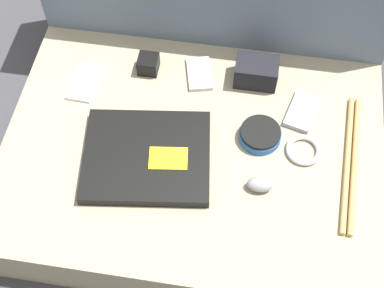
# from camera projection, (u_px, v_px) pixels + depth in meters

# --- Properties ---
(ground_plane) EXTENTS (8.00, 8.00, 0.00)m
(ground_plane) POSITION_uv_depth(u_px,v_px,m) (192.00, 177.00, 1.42)
(ground_plane) COLOR #38383D
(couch_seat) EXTENTS (0.92, 0.67, 0.15)m
(couch_seat) POSITION_uv_depth(u_px,v_px,m) (192.00, 164.00, 1.36)
(couch_seat) COLOR gray
(couch_seat) RESTS_ON ground_plane
(laptop) EXTENTS (0.33, 0.28, 0.03)m
(laptop) POSITION_uv_depth(u_px,v_px,m) (147.00, 157.00, 1.26)
(laptop) COLOR black
(laptop) RESTS_ON couch_seat
(computer_mouse) EXTENTS (0.06, 0.04, 0.03)m
(computer_mouse) POSITION_uv_depth(u_px,v_px,m) (260.00, 184.00, 1.22)
(computer_mouse) COLOR gray
(computer_mouse) RESTS_ON couch_seat
(speaker_puck) EXTENTS (0.10, 0.10, 0.03)m
(speaker_puck) POSITION_uv_depth(u_px,v_px,m) (260.00, 135.00, 1.30)
(speaker_puck) COLOR #1E569E
(speaker_puck) RESTS_ON couch_seat
(phone_silver) EXTENTS (0.09, 0.13, 0.01)m
(phone_silver) POSITION_uv_depth(u_px,v_px,m) (302.00, 111.00, 1.34)
(phone_silver) COLOR #99999E
(phone_silver) RESTS_ON couch_seat
(phone_black) EXTENTS (0.07, 0.12, 0.01)m
(phone_black) POSITION_uv_depth(u_px,v_px,m) (84.00, 82.00, 1.39)
(phone_black) COLOR silver
(phone_black) RESTS_ON couch_seat
(phone_small) EXTENTS (0.09, 0.12, 0.01)m
(phone_small) POSITION_uv_depth(u_px,v_px,m) (199.00, 74.00, 1.41)
(phone_small) COLOR #B7B7BC
(phone_small) RESTS_ON couch_seat
(camera_pouch) EXTENTS (0.11, 0.08, 0.07)m
(camera_pouch) POSITION_uv_depth(u_px,v_px,m) (256.00, 72.00, 1.37)
(camera_pouch) COLOR black
(camera_pouch) RESTS_ON couch_seat
(charger_brick) EXTENTS (0.05, 0.05, 0.05)m
(charger_brick) POSITION_uv_depth(u_px,v_px,m) (148.00, 64.00, 1.40)
(charger_brick) COLOR black
(charger_brick) RESTS_ON couch_seat
(cable_coil) EXTENTS (0.09, 0.09, 0.01)m
(cable_coil) POSITION_uv_depth(u_px,v_px,m) (304.00, 150.00, 1.28)
(cable_coil) COLOR #B2B2B7
(cable_coil) RESTS_ON couch_seat
(drumstick_pair) EXTENTS (0.05, 0.38, 0.01)m
(drumstick_pair) POSITION_uv_depth(u_px,v_px,m) (351.00, 162.00, 1.26)
(drumstick_pair) COLOR tan
(drumstick_pair) RESTS_ON couch_seat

